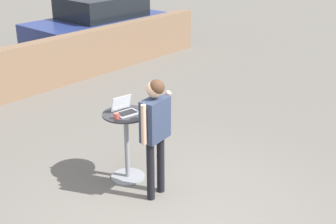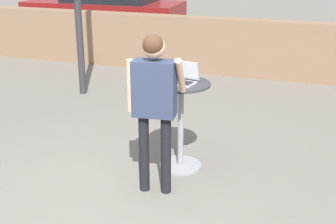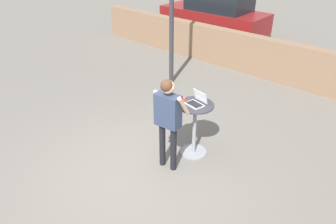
% 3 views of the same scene
% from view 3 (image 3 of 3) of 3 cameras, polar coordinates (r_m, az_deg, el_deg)
% --- Properties ---
extents(ground_plane, '(50.00, 50.00, 0.00)m').
position_cam_3_polar(ground_plane, '(5.95, -4.66, -10.57)').
color(ground_plane, slate).
extents(pavement_kerb, '(14.26, 0.35, 1.14)m').
position_cam_3_polar(pavement_kerb, '(9.73, 19.19, 8.23)').
color(pavement_kerb, '#84664C').
rests_on(pavement_kerb, ground_plane).
extents(cafe_table, '(0.68, 0.68, 1.06)m').
position_cam_3_polar(cafe_table, '(6.09, 4.65, -2.16)').
color(cafe_table, gray).
rests_on(cafe_table, ground_plane).
extents(laptop, '(0.37, 0.33, 0.24)m').
position_cam_3_polar(laptop, '(5.87, 5.03, 1.83)').
color(laptop, '#B7BABF').
rests_on(laptop, cafe_table).
extents(coffee_mug, '(0.10, 0.07, 0.08)m').
position_cam_3_polar(coffee_mug, '(5.95, 2.78, 2.19)').
color(coffee_mug, '#C14C42').
rests_on(coffee_mug, cafe_table).
extents(standing_person, '(0.58, 0.41, 1.73)m').
position_cam_3_polar(standing_person, '(5.46, -0.03, -0.25)').
color(standing_person, black).
rests_on(standing_person, ground_plane).
extents(parked_car_near_street, '(4.28, 1.85, 1.74)m').
position_cam_3_polar(parked_car_near_street, '(13.53, 8.18, 16.47)').
color(parked_car_near_street, maroon).
rests_on(parked_car_near_street, ground_plane).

